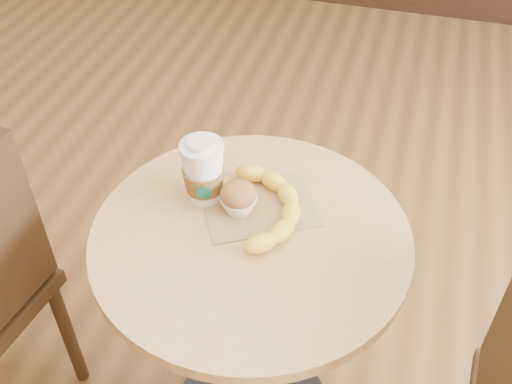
{
  "coord_description": "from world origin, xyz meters",
  "views": [
    {
      "loc": [
        0.13,
        -0.72,
        1.66
      ],
      "look_at": [
        -0.12,
        0.16,
        0.83
      ],
      "focal_mm": 42.0,
      "sensor_mm": 36.0,
      "label": 1
    }
  ],
  "objects_px": {
    "cafe_table": "(251,298)",
    "muffin": "(239,198)",
    "coffee_cup": "(203,173)",
    "banana": "(264,208)"
  },
  "relations": [
    {
      "from": "cafe_table",
      "to": "coffee_cup",
      "type": "height_order",
      "value": "coffee_cup"
    },
    {
      "from": "cafe_table",
      "to": "muffin",
      "type": "xyz_separation_m",
      "value": [
        -0.04,
        0.06,
        0.26
      ]
    },
    {
      "from": "cafe_table",
      "to": "coffee_cup",
      "type": "distance_m",
      "value": 0.33
    },
    {
      "from": "coffee_cup",
      "to": "muffin",
      "type": "bearing_deg",
      "value": -32.64
    },
    {
      "from": "muffin",
      "to": "coffee_cup",
      "type": "bearing_deg",
      "value": 166.4
    },
    {
      "from": "coffee_cup",
      "to": "muffin",
      "type": "distance_m",
      "value": 0.09
    },
    {
      "from": "banana",
      "to": "muffin",
      "type": "bearing_deg",
      "value": 165.39
    },
    {
      "from": "cafe_table",
      "to": "banana",
      "type": "xyz_separation_m",
      "value": [
        0.01,
        0.06,
        0.25
      ]
    },
    {
      "from": "cafe_table",
      "to": "muffin",
      "type": "relative_size",
      "value": 9.17
    },
    {
      "from": "coffee_cup",
      "to": "banana",
      "type": "height_order",
      "value": "coffee_cup"
    }
  ]
}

